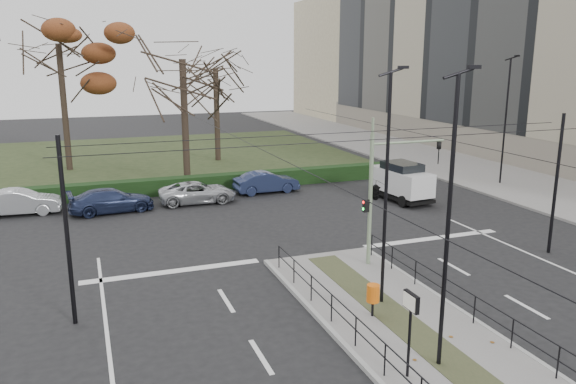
% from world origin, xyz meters
% --- Properties ---
extents(ground, '(140.00, 140.00, 0.00)m').
position_xyz_m(ground, '(0.00, 0.00, 0.00)').
color(ground, black).
rests_on(ground, ground).
extents(median_island, '(4.40, 15.00, 0.14)m').
position_xyz_m(median_island, '(0.00, -2.50, 0.07)').
color(median_island, slate).
rests_on(median_island, ground).
extents(sidewalk_east, '(8.00, 90.00, 0.14)m').
position_xyz_m(sidewalk_east, '(18.00, 22.00, 0.07)').
color(sidewalk_east, slate).
rests_on(sidewalk_east, ground).
extents(park, '(38.00, 26.00, 0.10)m').
position_xyz_m(park, '(-6.00, 32.00, 0.05)').
color(park, '#222E17').
rests_on(park, ground).
extents(hedge, '(38.00, 1.00, 1.00)m').
position_xyz_m(hedge, '(-6.00, 18.60, 0.50)').
color(hedge, black).
rests_on(hedge, ground).
extents(apartment_block, '(13.09, 52.10, 21.64)m').
position_xyz_m(apartment_block, '(27.97, 23.97, 10.39)').
color(apartment_block, tan).
rests_on(apartment_block, ground).
extents(median_railing, '(4.14, 13.24, 0.92)m').
position_xyz_m(median_railing, '(0.00, -2.60, 0.98)').
color(median_railing, black).
rests_on(median_railing, median_island).
extents(catenary, '(20.00, 34.00, 6.00)m').
position_xyz_m(catenary, '(0.00, 1.62, 3.42)').
color(catenary, black).
rests_on(catenary, ground).
extents(traffic_light, '(3.56, 2.03, 5.24)m').
position_xyz_m(traffic_light, '(1.77, 3.19, 3.19)').
color(traffic_light, gray).
rests_on(traffic_light, median_island).
extents(litter_bin, '(0.41, 0.41, 1.06)m').
position_xyz_m(litter_bin, '(-0.66, -1.05, 0.90)').
color(litter_bin, black).
rests_on(litter_bin, median_island).
extents(info_panel, '(0.13, 0.60, 2.32)m').
position_xyz_m(info_panel, '(-1.51, -4.48, 1.96)').
color(info_panel, black).
rests_on(info_panel, median_island).
extents(streetlamp_median_near, '(0.66, 0.13, 7.88)m').
position_xyz_m(streetlamp_median_near, '(-0.37, -4.26, 4.15)').
color(streetlamp_median_near, black).
rests_on(streetlamp_median_near, median_island).
extents(streetlamp_median_far, '(0.65, 0.13, 7.81)m').
position_xyz_m(streetlamp_median_far, '(0.16, -0.22, 4.11)').
color(streetlamp_median_far, black).
rests_on(streetlamp_median_far, median_island).
extents(streetlamp_sidewalk, '(0.69, 0.14, 8.24)m').
position_xyz_m(streetlamp_sidewalk, '(16.88, 13.57, 4.33)').
color(streetlamp_sidewalk, black).
rests_on(streetlamp_sidewalk, sidewalk_east).
extents(parked_car_second, '(4.26, 1.71, 1.38)m').
position_xyz_m(parked_car_second, '(-12.35, 16.58, 0.69)').
color(parked_car_second, '#ACAFB4').
rests_on(parked_car_second, ground).
extents(parked_car_third, '(4.67, 2.31, 1.30)m').
position_xyz_m(parked_car_third, '(-7.71, 15.41, 0.65)').
color(parked_car_third, '#1F2849').
rests_on(parked_car_third, ground).
extents(parked_car_fourth, '(4.48, 2.17, 1.23)m').
position_xyz_m(parked_car_fourth, '(-2.90, 15.83, 0.61)').
color(parked_car_fourth, '#ACAFB4').
rests_on(parked_car_fourth, ground).
extents(white_van, '(2.25, 4.32, 2.27)m').
position_xyz_m(white_van, '(8.46, 12.21, 1.19)').
color(white_van, silver).
rests_on(white_van, ground).
extents(rust_tree, '(8.06, 8.06, 11.97)m').
position_xyz_m(rust_tree, '(-9.98, 28.58, 9.19)').
color(rust_tree, black).
rests_on(rust_tree, park).
extents(bare_tree_center, '(6.80, 6.80, 9.65)m').
position_xyz_m(bare_tree_center, '(1.36, 28.72, 6.83)').
color(bare_tree_center, black).
rests_on(bare_tree_center, park).
extents(bare_tree_near, '(7.67, 7.67, 10.69)m').
position_xyz_m(bare_tree_near, '(-2.70, 20.18, 7.55)').
color(bare_tree_near, black).
rests_on(bare_tree_near, park).
extents(parked_car_fifth, '(4.10, 1.60, 1.33)m').
position_xyz_m(parked_car_fifth, '(1.63, 16.83, 0.67)').
color(parked_car_fifth, '#1F2849').
rests_on(parked_car_fifth, ground).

